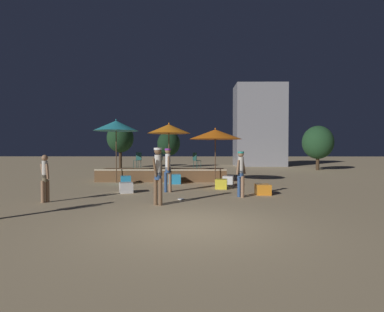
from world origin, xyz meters
name	(u,v)px	position (x,y,z in m)	size (l,w,h in m)	color
ground_plane	(189,225)	(0.00, 0.00, 0.00)	(120.00, 120.00, 0.00)	tan
wooden_deck	(163,175)	(-1.73, 10.09, 0.31)	(7.19, 2.22, 0.70)	brown
patio_umbrella_0	(169,129)	(-1.26, 8.90, 2.88)	(2.30, 2.30, 3.21)	brown
patio_umbrella_1	(116,126)	(-4.06, 8.74, 3.04)	(2.35, 2.35, 3.39)	brown
patio_umbrella_2	(215,134)	(1.22, 8.68, 2.58)	(2.80, 2.80, 2.92)	brown
cube_seat_0	(126,188)	(-2.71, 5.16, 0.21)	(0.67, 0.67, 0.43)	white
cube_seat_1	(174,179)	(-0.93, 8.36, 0.24)	(0.71, 0.71, 0.49)	#2D9EDB
cube_seat_2	(126,180)	(-3.44, 8.25, 0.21)	(0.62, 0.62, 0.41)	#2D9EDB
cube_seat_3	(221,184)	(1.34, 6.40, 0.22)	(0.60, 0.60, 0.44)	yellow
cube_seat_4	(263,189)	(2.85, 4.73, 0.21)	(0.57, 0.57, 0.41)	orange
cube_seat_5	(228,181)	(1.77, 7.44, 0.24)	(0.59, 0.59, 0.49)	white
person_1	(168,167)	(-0.99, 5.36, 1.06)	(0.31, 0.52, 1.84)	#997051
person_2	(45,177)	(-4.95, 2.94, 0.86)	(0.45, 0.34, 1.62)	#997051
person_3	(241,171)	(1.88, 4.10, 0.98)	(0.45, 0.41, 1.73)	#2D4C7F
person_4	(158,172)	(-1.05, 2.49, 1.09)	(0.31, 0.51, 1.87)	brown
bistro_chair_0	(138,158)	(-3.17, 10.17, 1.25)	(0.44, 0.45, 0.90)	#1E4C47
bistro_chair_1	(196,159)	(0.19, 9.66, 1.25)	(0.47, 0.47, 0.90)	#1E4C47
bistro_chair_2	(160,159)	(-1.85, 9.89, 1.25)	(0.45, 0.45, 0.90)	#1E4C47
frisbee_disc	(181,199)	(-0.36, 3.55, 0.02)	(0.23, 0.23, 0.03)	white
background_tree_0	(120,138)	(-6.87, 20.82, 2.79)	(2.46, 2.46, 4.16)	#3D2B1C
background_tree_1	(318,142)	(10.50, 18.19, 2.33)	(2.54, 2.54, 3.74)	#3D2B1C
background_tree_2	(169,144)	(-2.38, 21.37, 2.29)	(2.16, 2.16, 3.50)	#3D2B1C
distant_building	(259,126)	(6.83, 24.20, 4.20)	(5.07, 3.37, 8.40)	gray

